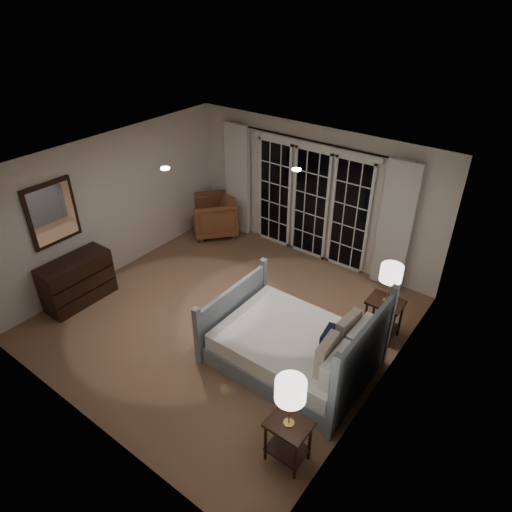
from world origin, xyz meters
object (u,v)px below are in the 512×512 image
Objects in this scene: lamp_right at (391,273)px; dresser at (77,281)px; lamp_left at (291,391)px; nightstand_left at (288,436)px; bed at (296,347)px; nightstand_right at (384,313)px; armchair at (214,216)px.

dresser is (-4.36, -2.18, -0.73)m from lamp_right.
dresser is at bearing 174.93° from lamp_left.
nightstand_left is 1.00× the size of lamp_right.
bed is 3.76m from dresser.
nightstand_left is 2.56m from nightstand_right.
bed is 1.47m from nightstand_right.
armchair is at bearing 139.88° from nightstand_left.
bed is at bearing 13.81° from dresser.
nightstand_right is at bearing 90.24° from lamp_left.
bed is at bearing 8.30° from armchair.
armchair is at bearing 147.23° from bed.
bed reaches higher than nightstand_left.
lamp_right reaches higher than bed.
nightstand_right is at bearing 90.24° from nightstand_left.
lamp_left is 4.44m from dresser.
nightstand_left is 4.39m from dresser.
bed is 3.49× the size of lamp_right.
dresser is (-4.37, 0.39, 0.01)m from nightstand_left.
nightstand_left is at bearing 0.94° from armchair.
lamp_left is at bearing 90.00° from nightstand_left.
bed is at bearing -118.96° from nightstand_right.
armchair is (-4.13, 3.48, 0.01)m from nightstand_left.
dresser is at bearing -53.35° from armchair.
dresser is at bearing -153.46° from nightstand_right.
dresser is (-3.65, -0.90, 0.08)m from bed.
lamp_right is at bearing 90.24° from nightstand_left.
lamp_left is (0.01, -2.56, 0.68)m from nightstand_right.
lamp_left is (0.00, 0.00, 0.71)m from nightstand_left.
nightstand_left is (0.72, -1.28, 0.08)m from bed.
armchair is (-4.12, 0.92, -0.03)m from nightstand_right.
lamp_left reaches higher than nightstand_right.
armchair is at bearing 167.46° from nightstand_right.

